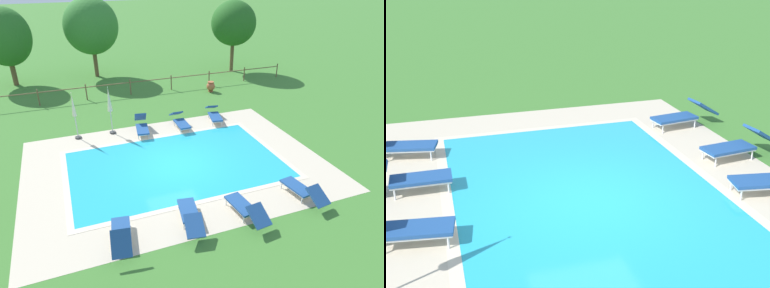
% 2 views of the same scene
% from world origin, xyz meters
% --- Properties ---
extents(ground_plane, '(160.00, 160.00, 0.00)m').
position_xyz_m(ground_plane, '(0.00, 0.00, 0.00)').
color(ground_plane, '#3D752D').
extents(pool_deck_paving, '(12.81, 9.34, 0.01)m').
position_xyz_m(pool_deck_paving, '(0.00, 0.00, 0.00)').
color(pool_deck_paving, beige).
rests_on(pool_deck_paving, ground).
extents(swimming_pool_water, '(9.07, 5.59, 0.01)m').
position_xyz_m(swimming_pool_water, '(0.00, 0.00, 0.01)').
color(swimming_pool_water, '#23A8C1').
rests_on(swimming_pool_water, ground).
extents(pool_coping_rim, '(9.55, 6.07, 0.01)m').
position_xyz_m(pool_coping_rim, '(0.00, 0.00, 0.01)').
color(pool_coping_rim, beige).
rests_on(pool_coping_rim, ground).
extents(sun_lounger_north_near_steps, '(0.87, 2.00, 0.92)m').
position_xyz_m(sun_lounger_north_near_steps, '(-0.62, 3.77, 0.38)').
color(sun_lounger_north_near_steps, navy).
rests_on(sun_lounger_north_near_steps, ground).
extents(sun_lounger_north_far, '(1.01, 2.15, 0.72)m').
position_xyz_m(sun_lounger_north_far, '(3.59, 3.94, 0.35)').
color(sun_lounger_north_far, navy).
rests_on(sun_lounger_north_far, ground).
extents(sun_lounger_north_end, '(0.82, 2.09, 0.78)m').
position_xyz_m(sun_lounger_north_end, '(1.11, -4.22, 0.36)').
color(sun_lounger_north_end, navy).
rests_on(sun_lounger_north_end, ground).
extents(sun_lounger_south_near_corner, '(0.61, 2.06, 0.75)m').
position_xyz_m(sun_lounger_south_near_corner, '(1.48, 3.69, 0.36)').
color(sun_lounger_south_near_corner, navy).
rests_on(sun_lounger_south_near_corner, ground).
extents(sun_lounger_south_far, '(0.86, 2.10, 0.78)m').
position_xyz_m(sun_lounger_south_far, '(3.64, -4.02, 0.36)').
color(sun_lounger_south_far, navy).
rests_on(sun_lounger_south_far, ground).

